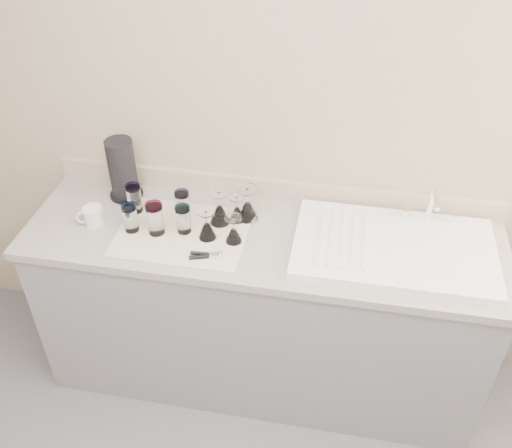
% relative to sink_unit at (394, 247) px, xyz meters
% --- Properties ---
extents(room_envelope, '(3.54, 3.50, 2.52)m').
position_rel_sink_unit_xyz_m(room_envelope, '(-0.55, -1.20, 0.64)').
color(room_envelope, '#4F4F54').
rests_on(room_envelope, ground).
extents(counter_unit, '(2.06, 0.62, 0.90)m').
position_rel_sink_unit_xyz_m(counter_unit, '(-0.55, -0.00, -0.47)').
color(counter_unit, slate).
rests_on(counter_unit, ground).
extents(sink_unit, '(0.82, 0.50, 0.22)m').
position_rel_sink_unit_xyz_m(sink_unit, '(0.00, 0.00, 0.00)').
color(sink_unit, white).
rests_on(sink_unit, counter_unit).
extents(dish_towel, '(0.55, 0.42, 0.01)m').
position_rel_sink_unit_xyz_m(dish_towel, '(-0.89, -0.05, -0.02)').
color(dish_towel, silver).
rests_on(dish_towel, counter_unit).
extents(tumbler_teal, '(0.07, 0.07, 0.13)m').
position_rel_sink_unit_xyz_m(tumbler_teal, '(-1.14, 0.06, 0.06)').
color(tumbler_teal, white).
rests_on(tumbler_teal, dish_towel).
extents(tumbler_purple, '(0.07, 0.07, 0.13)m').
position_rel_sink_unit_xyz_m(tumbler_purple, '(-0.92, 0.06, 0.05)').
color(tumbler_purple, white).
rests_on(tumbler_purple, dish_towel).
extents(tumbler_magenta, '(0.06, 0.06, 0.13)m').
position_rel_sink_unit_xyz_m(tumbler_magenta, '(-1.11, -0.07, 0.05)').
color(tumbler_magenta, white).
rests_on(tumbler_magenta, dish_towel).
extents(tumbler_blue, '(0.07, 0.07, 0.15)m').
position_rel_sink_unit_xyz_m(tumbler_blue, '(-1.00, -0.07, 0.06)').
color(tumbler_blue, white).
rests_on(tumbler_blue, dish_towel).
extents(tumbler_lavender, '(0.06, 0.06, 0.13)m').
position_rel_sink_unit_xyz_m(tumbler_lavender, '(-0.88, -0.04, 0.05)').
color(tumbler_lavender, white).
rests_on(tumbler_lavender, dish_towel).
extents(goblet_back_left, '(0.09, 0.09, 0.16)m').
position_rel_sink_unit_xyz_m(goblet_back_left, '(-0.75, 0.05, 0.04)').
color(goblet_back_left, white).
rests_on(goblet_back_left, dish_towel).
extents(goblet_back_right, '(0.07, 0.07, 0.12)m').
position_rel_sink_unit_xyz_m(goblet_back_right, '(-0.68, 0.08, 0.03)').
color(goblet_back_right, white).
rests_on(goblet_back_right, dish_towel).
extents(goblet_front_left, '(0.08, 0.08, 0.14)m').
position_rel_sink_unit_xyz_m(goblet_front_left, '(-0.78, -0.06, 0.04)').
color(goblet_front_left, white).
rests_on(goblet_front_left, dish_towel).
extents(goblet_front_right, '(0.07, 0.07, 0.12)m').
position_rel_sink_unit_xyz_m(goblet_front_right, '(-0.66, -0.07, 0.03)').
color(goblet_front_right, white).
rests_on(goblet_front_right, dish_towel).
extents(goblet_extra, '(0.09, 0.09, 0.16)m').
position_rel_sink_unit_xyz_m(goblet_extra, '(-0.64, 0.10, 0.04)').
color(goblet_extra, white).
rests_on(goblet_extra, dish_towel).
extents(can_opener, '(0.13, 0.06, 0.02)m').
position_rel_sink_unit_xyz_m(can_opener, '(-0.75, -0.19, -0.00)').
color(can_opener, silver).
rests_on(can_opener, dish_towel).
extents(white_mug, '(0.13, 0.11, 0.09)m').
position_rel_sink_unit_xyz_m(white_mug, '(-1.29, -0.06, 0.02)').
color(white_mug, silver).
rests_on(white_mug, counter_unit).
extents(paper_towel_roll, '(0.15, 0.15, 0.29)m').
position_rel_sink_unit_xyz_m(paper_towel_roll, '(-1.23, 0.18, 0.12)').
color(paper_towel_roll, black).
rests_on(paper_towel_roll, counter_unit).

